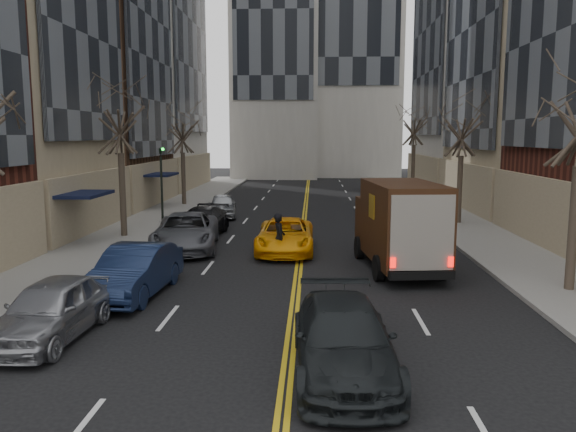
% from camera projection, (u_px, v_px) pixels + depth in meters
% --- Properties ---
extents(sidewalk_left, '(4.00, 66.00, 0.15)m').
position_uv_depth(sidewalk_left, '(159.00, 217.00, 34.70)').
color(sidewalk_left, slate).
rests_on(sidewalk_left, ground).
extents(sidewalk_right, '(4.00, 66.00, 0.15)m').
position_uv_depth(sidewalk_right, '(453.00, 219.00, 33.90)').
color(sidewalk_right, slate).
rests_on(sidewalk_right, ground).
extents(tree_lf_mid, '(3.20, 3.20, 8.91)m').
position_uv_depth(tree_lf_mid, '(119.00, 103.00, 26.84)').
color(tree_lf_mid, '#382D23').
rests_on(tree_lf_mid, sidewalk_left).
extents(tree_lf_far, '(3.20, 3.20, 8.12)m').
position_uv_depth(tree_lf_far, '(182.00, 122.00, 39.78)').
color(tree_lf_far, '#382D23').
rests_on(tree_lf_far, sidewalk_left).
extents(tree_rt_mid, '(3.20, 3.20, 8.32)m').
position_uv_depth(tree_rt_mid, '(463.00, 115.00, 31.07)').
color(tree_rt_mid, '#382D23').
rests_on(tree_rt_mid, sidewalk_right).
extents(tree_rt_far, '(3.20, 3.20, 9.11)m').
position_uv_depth(tree_rt_far, '(415.00, 115.00, 45.82)').
color(tree_rt_far, '#382D23').
rests_on(tree_rt_far, sidewalk_right).
extents(traffic_signal, '(0.29, 0.26, 4.70)m').
position_uv_depth(traffic_signal, '(161.00, 179.00, 29.29)').
color(traffic_signal, black).
rests_on(traffic_signal, sidewalk_left).
extents(ups_truck, '(2.99, 6.33, 3.35)m').
position_uv_depth(ups_truck, '(399.00, 226.00, 21.09)').
color(ups_truck, black).
rests_on(ups_truck, ground).
extents(observer_sedan, '(2.30, 5.22, 1.49)m').
position_uv_depth(observer_sedan, '(343.00, 339.00, 11.95)').
color(observer_sedan, black).
rests_on(observer_sedan, ground).
extents(taxi, '(2.45, 5.24, 1.45)m').
position_uv_depth(taxi, '(285.00, 236.00, 24.41)').
color(taxi, '#FFA70A').
rests_on(taxi, ground).
extents(pedestrian, '(0.59, 0.78, 1.94)m').
position_uv_depth(pedestrian, '(279.00, 237.00, 22.71)').
color(pedestrian, black).
rests_on(pedestrian, ground).
extents(parked_lf_a, '(2.02, 4.54, 1.52)m').
position_uv_depth(parked_lf_a, '(51.00, 309.00, 13.99)').
color(parked_lf_a, '#98999F').
rests_on(parked_lf_a, ground).
extents(parked_lf_b, '(2.04, 4.94, 1.59)m').
position_uv_depth(parked_lf_b, '(135.00, 271.00, 17.75)').
color(parked_lf_b, '#121D3A').
rests_on(parked_lf_b, ground).
extents(parked_lf_c, '(3.45, 6.15, 1.62)m').
position_uv_depth(parked_lf_c, '(186.00, 232.00, 24.88)').
color(parked_lf_c, '#53545B').
rests_on(parked_lf_c, ground).
extents(parked_lf_d, '(2.45, 5.10, 1.43)m').
position_uv_depth(parked_lf_d, '(201.00, 222.00, 28.26)').
color(parked_lf_d, black).
rests_on(parked_lf_d, ground).
extents(parked_lf_e, '(2.24, 4.41, 1.44)m').
position_uv_depth(parked_lf_e, '(223.00, 206.00, 34.96)').
color(parked_lf_e, '#929599').
rests_on(parked_lf_e, ground).
extents(parked_rt_a, '(1.88, 4.56, 1.47)m').
position_uv_depth(parked_rt_a, '(405.00, 213.00, 31.67)').
color(parked_rt_a, '#46474D').
rests_on(parked_rt_a, ground).
extents(parked_rt_b, '(2.69, 5.35, 1.45)m').
position_uv_depth(parked_rt_b, '(387.00, 202.00, 36.88)').
color(parked_rt_b, '#AFB2B7').
rests_on(parked_rt_b, ground).
extents(parked_rt_c, '(2.48, 5.21, 1.47)m').
position_uv_depth(parked_rt_c, '(381.00, 192.00, 43.51)').
color(parked_rt_c, black).
rests_on(parked_rt_c, ground).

